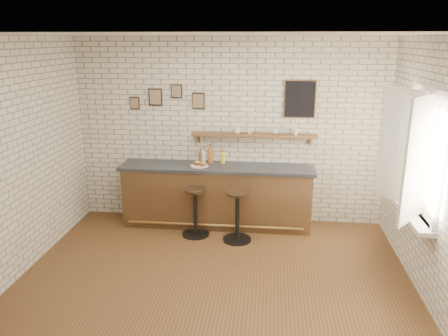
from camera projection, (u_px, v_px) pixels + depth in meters
The scene contains 21 objects.
ground at pixel (214, 278), 5.60m from camera, with size 5.00×5.00×0.00m, color brown.
bar_counter at pixel (217, 195), 7.09m from camera, with size 3.10×0.65×1.01m.
sandwich_plate at pixel (199, 166), 6.92m from camera, with size 0.28×0.28×0.01m, color white.
ciabatta_sandwich at pixel (200, 163), 6.91m from camera, with size 0.21×0.15×0.07m.
potato_chips at pixel (198, 165), 6.92m from camera, with size 0.26×0.18×0.00m.
bitters_bottle_brown at pixel (201, 157), 7.10m from camera, with size 0.07×0.07×0.23m.
bitters_bottle_white at pixel (203, 156), 7.09m from camera, with size 0.07×0.07×0.26m.
bitters_bottle_amber at pixel (211, 155), 7.07m from camera, with size 0.08×0.08×0.31m.
condiment_bottle_yellow at pixel (223, 158), 7.06m from camera, with size 0.07×0.07×0.21m.
bar_stool_left at pixel (195, 210), 6.74m from camera, with size 0.43×0.43×0.77m.
bar_stool_right at pixel (237, 215), 6.55m from camera, with size 0.43×0.43×0.78m.
wall_shelf at pixel (254, 135), 6.95m from camera, with size 2.00×0.18×0.18m.
shelf_cup_a at pixel (237, 131), 6.96m from camera, with size 0.12×0.12×0.09m, color white.
shelf_cup_b at pixel (250, 131), 6.94m from camera, with size 0.09×0.09×0.09m, color white.
shelf_cup_c at pixel (275, 132), 6.90m from camera, with size 0.11×0.11×0.09m, color white.
shelf_cup_d at pixel (295, 132), 6.86m from camera, with size 0.11×0.11×0.10m, color white.
back_wall_decor at pixel (244, 99), 6.88m from camera, with size 2.96×0.02×0.56m.
window_sill at pixel (410, 212), 5.38m from camera, with size 0.20×1.35×0.06m.
casement_window at pixel (413, 153), 5.17m from camera, with size 0.40×1.30×1.56m.
book_lower at pixel (409, 210), 5.36m from camera, with size 0.15×0.20×0.02m, color tan.
book_upper at pixel (409, 208), 5.36m from camera, with size 0.18×0.25×0.02m, color tan.
Camera 1 is at (0.66, -4.92, 2.96)m, focal length 35.00 mm.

